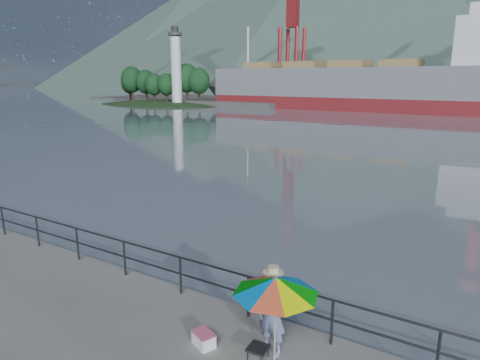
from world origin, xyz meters
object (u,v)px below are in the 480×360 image
at_px(fisherman, 272,314).
at_px(beach_umbrella, 276,286).
at_px(cooler_bag, 204,340).
at_px(bulk_carrier, 377,85).

relative_size(fisherman, beach_umbrella, 0.90).
distance_m(cooler_bag, bulk_carrier, 71.22).
bearing_deg(beach_umbrella, fisherman, 122.31).
distance_m(fisherman, cooler_bag, 1.58).
distance_m(fisherman, bulk_carrier, 70.94).
xyz_separation_m(fisherman, bulk_carrier, (-16.20, 69.00, 3.19)).
bearing_deg(cooler_bag, bulk_carrier, 124.70).
distance_m(beach_umbrella, cooler_bag, 2.28).
relative_size(fisherman, cooler_bag, 3.68).
height_order(fisherman, cooler_bag, fisherman).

